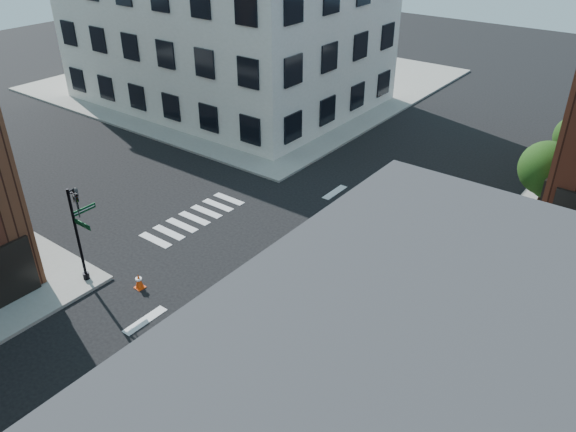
{
  "coord_description": "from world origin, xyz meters",
  "views": [
    {
      "loc": [
        12.45,
        -17.43,
        14.97
      ],
      "look_at": [
        -0.59,
        -0.24,
        2.5
      ],
      "focal_mm": 35.0,
      "sensor_mm": 36.0,
      "label": 1
    }
  ],
  "objects": [
    {
      "name": "sidewalk_nw",
      "position": [
        -21.0,
        21.0,
        0.07
      ],
      "size": [
        30.0,
        30.0,
        0.15
      ],
      "primitive_type": "cube",
      "color": "gray",
      "rests_on": "ground"
    },
    {
      "name": "tree_far",
      "position": [
        7.56,
        15.98,
        2.87
      ],
      "size": [
        2.43,
        2.43,
        4.07
      ],
      "color": "black",
      "rests_on": "ground"
    },
    {
      "name": "building_nw",
      "position": [
        -19.0,
        16.0,
        5.5
      ],
      "size": [
        22.0,
        16.0,
        11.0
      ],
      "primitive_type": "cube",
      "color": "silver",
      "rests_on": "ground"
    },
    {
      "name": "ground",
      "position": [
        0.0,
        0.0,
        0.0
      ],
      "size": [
        120.0,
        120.0,
        0.0
      ],
      "primitive_type": "plane",
      "color": "black",
      "rests_on": "ground"
    },
    {
      "name": "signal_pole",
      "position": [
        -6.72,
        -6.68,
        2.86
      ],
      "size": [
        1.29,
        1.24,
        4.6
      ],
      "color": "black",
      "rests_on": "ground"
    },
    {
      "name": "traffic_cone",
      "position": [
        -4.57,
        -5.7,
        0.35
      ],
      "size": [
        0.42,
        0.42,
        0.73
      ],
      "rotation": [
        0.0,
        0.0,
        -0.05
      ],
      "color": "#F8470B",
      "rests_on": "ground"
    },
    {
      "name": "tree_near",
      "position": [
        7.56,
        9.98,
        3.16
      ],
      "size": [
        2.69,
        2.69,
        4.49
      ],
      "color": "black",
      "rests_on": "ground"
    }
  ]
}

